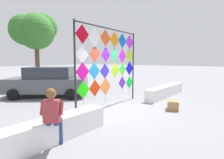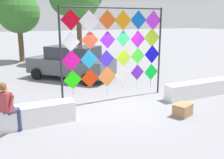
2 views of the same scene
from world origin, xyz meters
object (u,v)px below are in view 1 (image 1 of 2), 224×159
Objects in this scene: seated_vendor at (53,113)px; parked_car at (48,82)px; cardboard_box_large at (173,105)px; tree_broadleaf at (35,30)px; kite_display_rack at (110,60)px.

seated_vendor is 6.56m from parked_car.
seated_vendor is at bearing 168.76° from cardboard_box_large.
tree_broadleaf is (1.93, 4.55, 3.55)m from parked_car.
parked_car is at bearing 58.26° from seated_vendor.
kite_display_rack is 4.38m from parked_car.
tree_broadleaf reaches higher than kite_display_rack.
tree_broadleaf is (0.31, 11.14, 4.21)m from cardboard_box_large.
seated_vendor is at bearing -121.74° from parked_car.
tree_broadleaf is (5.39, 10.13, 3.55)m from seated_vendor.
parked_car is (3.45, 5.58, 0.01)m from seated_vendor.
parked_car is 6.08m from tree_broadleaf.
seated_vendor is at bearing -118.00° from tree_broadleaf.
kite_display_rack reaches higher than parked_car.
kite_display_rack is at bearing 19.80° from seated_vendor.
kite_display_rack reaches higher than cardboard_box_large.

